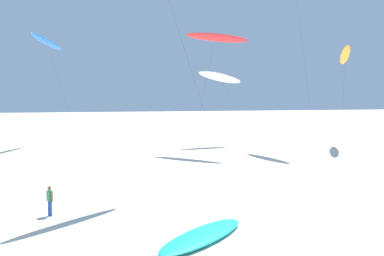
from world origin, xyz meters
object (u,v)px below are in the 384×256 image
object	(u,v)px
flying_kite_3	(345,55)
flying_kite_5	(215,37)
flying_kite_2	(220,77)
grounded_kite_1	(203,235)
flying_kite_0	(47,42)
person_foreground_walker	(50,200)

from	to	relation	value
flying_kite_3	flying_kite_5	world-z (taller)	flying_kite_5
flying_kite_2	grounded_kite_1	world-z (taller)	flying_kite_2
flying_kite_0	flying_kite_2	bearing A→B (deg)	-8.42
flying_kite_5	person_foreground_walker	size ratio (longest dim) A/B	8.54
flying_kite_0	grounded_kite_1	distance (m)	39.72
person_foreground_walker	flying_kite_3	bearing A→B (deg)	36.05
flying_kite_3	flying_kite_5	size ratio (longest dim) A/B	0.89
flying_kite_5	grounded_kite_1	bearing A→B (deg)	-106.07
flying_kite_0	flying_kite_5	world-z (taller)	flying_kite_5
flying_kite_0	flying_kite_3	bearing A→B (deg)	-12.23
flying_kite_0	grounded_kite_1	size ratio (longest dim) A/B	2.54
flying_kite_0	grounded_kite_1	xyz separation A→B (m)	(11.30, -35.89, -12.72)
flying_kite_5	person_foreground_walker	world-z (taller)	flying_kite_5
grounded_kite_1	person_foreground_walker	bearing A→B (deg)	145.11
grounded_kite_1	flying_kite_0	bearing A→B (deg)	107.47
flying_kite_5	flying_kite_3	bearing A→B (deg)	5.29
flying_kite_3	person_foreground_walker	size ratio (longest dim) A/B	7.61
grounded_kite_1	person_foreground_walker	size ratio (longest dim) A/B	3.35
flying_kite_5	flying_kite_2	bearing A→B (deg)	69.85
flying_kite_2	person_foreground_walker	xyz separation A→B (m)	(-17.11, -27.73, -7.73)
grounded_kite_1	person_foreground_walker	xyz separation A→B (m)	(-7.19, 5.01, 0.73)
flying_kite_2	flying_kite_3	world-z (taller)	flying_kite_3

